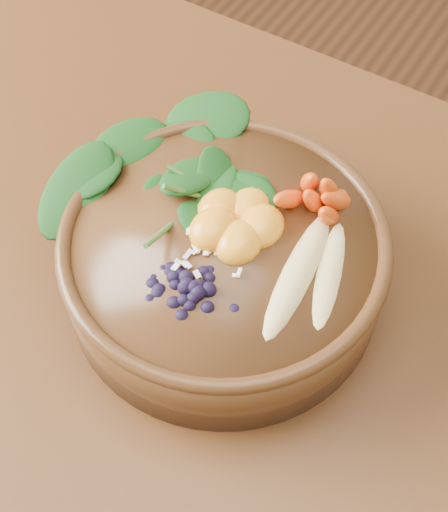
{
  "coord_description": "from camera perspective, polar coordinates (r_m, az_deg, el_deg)",
  "views": [
    {
      "loc": [
        0.1,
        -0.12,
        1.24
      ],
      "look_at": [
        -0.07,
        0.15,
        0.79
      ],
      "focal_mm": 50.0,
      "sensor_mm": 36.0,
      "label": 1
    }
  ],
  "objects": [
    {
      "name": "stoneware_bowl",
      "position": [
        0.56,
        0.0,
        -0.59
      ],
      "size": [
        0.26,
        0.26,
        0.07
      ],
      "primitive_type": "cylinder",
      "rotation": [
        0.0,
        0.0,
        0.04
      ],
      "color": "#512F14",
      "rests_on": "dining_table"
    },
    {
      "name": "kale_heap",
      "position": [
        0.56,
        -0.88,
        7.93
      ],
      "size": [
        0.17,
        0.15,
        0.04
      ],
      "primitive_type": null,
      "rotation": [
        0.0,
        0.0,
        0.04
      ],
      "color": "#144415",
      "rests_on": "stoneware_bowl"
    },
    {
      "name": "carrot_cluster",
      "position": [
        0.53,
        7.83,
        6.84
      ],
      "size": [
        0.05,
        0.05,
        0.07
      ],
      "primitive_type": null,
      "rotation": [
        0.0,
        0.0,
        0.04
      ],
      "color": "#F75118",
      "rests_on": "stoneware_bowl"
    },
    {
      "name": "banana_halves",
      "position": [
        0.51,
        7.31,
        -0.66
      ],
      "size": [
        0.07,
        0.14,
        0.02
      ],
      "rotation": [
        0.0,
        0.0,
        0.04
      ],
      "color": "#E0CC84",
      "rests_on": "stoneware_bowl"
    },
    {
      "name": "mandarin_cluster",
      "position": [
        0.53,
        0.99,
        3.47
      ],
      "size": [
        0.08,
        0.08,
        0.03
      ],
      "primitive_type": null,
      "rotation": [
        0.0,
        0.0,
        0.04
      ],
      "color": "orange",
      "rests_on": "stoneware_bowl"
    },
    {
      "name": "blueberry_pile",
      "position": [
        0.49,
        -2.7,
        -1.68
      ],
      "size": [
        0.12,
        0.09,
        0.03
      ],
      "primitive_type": null,
      "rotation": [
        0.0,
        0.0,
        0.04
      ],
      "color": "black",
      "rests_on": "stoneware_bowl"
    },
    {
      "name": "coconut_flakes",
      "position": [
        0.52,
        -0.77,
        0.29
      ],
      "size": [
        0.08,
        0.06,
        0.01
      ],
      "primitive_type": null,
      "rotation": [
        0.0,
        0.0,
        0.04
      ],
      "color": "white",
      "rests_on": "stoneware_bowl"
    }
  ]
}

